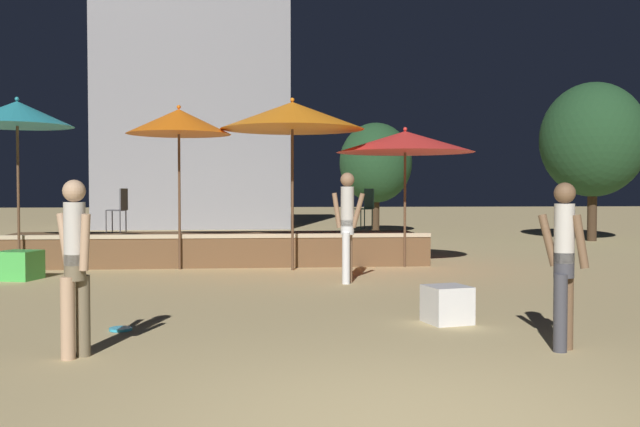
{
  "coord_description": "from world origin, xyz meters",
  "views": [
    {
      "loc": [
        -1.02,
        -4.46,
        1.54
      ],
      "look_at": [
        0.0,
        6.83,
        1.17
      ],
      "focal_mm": 40.0,
      "sensor_mm": 36.0,
      "label": 1
    }
  ],
  "objects_px": {
    "bistro_chair_0": "(366,205)",
    "background_tree_1": "(593,140)",
    "patio_umbrella_3": "(292,116)",
    "frisbee_disc": "(121,329)",
    "person_1": "(75,263)",
    "person_0": "(564,262)",
    "person_2": "(347,222)",
    "cube_seat_2": "(20,265)",
    "background_tree_0": "(376,163)",
    "patio_umbrella_0": "(405,142)",
    "bistro_chair_1": "(120,206)",
    "cube_seat_0": "(447,304)",
    "patio_umbrella_2": "(17,114)",
    "patio_umbrella_1": "(179,122)"
  },
  "relations": [
    {
      "from": "person_1",
      "to": "person_2",
      "type": "height_order",
      "value": "person_2"
    },
    {
      "from": "bistro_chair_0",
      "to": "frisbee_disc",
      "type": "xyz_separation_m",
      "value": [
        -3.93,
        -7.75,
        -1.2
      ]
    },
    {
      "from": "person_1",
      "to": "background_tree_1",
      "type": "height_order",
      "value": "background_tree_1"
    },
    {
      "from": "patio_umbrella_3",
      "to": "person_0",
      "type": "bearing_deg",
      "value": -72.53
    },
    {
      "from": "patio_umbrella_2",
      "to": "cube_seat_0",
      "type": "bearing_deg",
      "value": -41.3
    },
    {
      "from": "cube_seat_0",
      "to": "patio_umbrella_0",
      "type": "bearing_deg",
      "value": 82.68
    },
    {
      "from": "patio_umbrella_1",
      "to": "person_1",
      "type": "bearing_deg",
      "value": -91.39
    },
    {
      "from": "person_2",
      "to": "person_1",
      "type": "bearing_deg",
      "value": -11.75
    },
    {
      "from": "cube_seat_2",
      "to": "bistro_chair_1",
      "type": "distance_m",
      "value": 2.86
    },
    {
      "from": "bistro_chair_0",
      "to": "background_tree_0",
      "type": "height_order",
      "value": "background_tree_0"
    },
    {
      "from": "person_1",
      "to": "cube_seat_0",
      "type": "bearing_deg",
      "value": 152.45
    },
    {
      "from": "cube_seat_2",
      "to": "background_tree_0",
      "type": "relative_size",
      "value": 0.19
    },
    {
      "from": "patio_umbrella_2",
      "to": "frisbee_disc",
      "type": "distance_m",
      "value": 7.31
    },
    {
      "from": "person_2",
      "to": "patio_umbrella_2",
      "type": "bearing_deg",
      "value": -90.16
    },
    {
      "from": "background_tree_0",
      "to": "patio_umbrella_1",
      "type": "bearing_deg",
      "value": -117.44
    },
    {
      "from": "bistro_chair_0",
      "to": "background_tree_1",
      "type": "relative_size",
      "value": 0.19
    },
    {
      "from": "patio_umbrella_3",
      "to": "frisbee_disc",
      "type": "relative_size",
      "value": 13.35
    },
    {
      "from": "patio_umbrella_1",
      "to": "person_2",
      "type": "xyz_separation_m",
      "value": [
        2.98,
        -2.36,
        -1.84
      ]
    },
    {
      "from": "patio_umbrella_2",
      "to": "patio_umbrella_3",
      "type": "distance_m",
      "value": 5.18
    },
    {
      "from": "patio_umbrella_3",
      "to": "cube_seat_2",
      "type": "bearing_deg",
      "value": -167.72
    },
    {
      "from": "person_2",
      "to": "frisbee_disc",
      "type": "xyz_separation_m",
      "value": [
        -2.98,
        -3.71,
        -1.0
      ]
    },
    {
      "from": "bistro_chair_1",
      "to": "person_2",
      "type": "bearing_deg",
      "value": 64.61
    },
    {
      "from": "background_tree_0",
      "to": "background_tree_1",
      "type": "xyz_separation_m",
      "value": [
        5.89,
        -4.33,
        0.55
      ]
    },
    {
      "from": "person_2",
      "to": "background_tree_1",
      "type": "xyz_separation_m",
      "value": [
        8.64,
        9.05,
        2.04
      ]
    },
    {
      "from": "person_2",
      "to": "background_tree_0",
      "type": "xyz_separation_m",
      "value": [
        2.74,
        13.38,
        1.49
      ]
    },
    {
      "from": "patio_umbrella_0",
      "to": "bistro_chair_1",
      "type": "xyz_separation_m",
      "value": [
        -5.76,
        0.96,
        -1.28
      ]
    },
    {
      "from": "patio_umbrella_0",
      "to": "person_1",
      "type": "height_order",
      "value": "patio_umbrella_0"
    },
    {
      "from": "patio_umbrella_1",
      "to": "cube_seat_2",
      "type": "height_order",
      "value": "patio_umbrella_1"
    },
    {
      "from": "patio_umbrella_2",
      "to": "cube_seat_2",
      "type": "height_order",
      "value": "patio_umbrella_2"
    },
    {
      "from": "patio_umbrella_0",
      "to": "bistro_chair_0",
      "type": "relative_size",
      "value": 3.11
    },
    {
      "from": "frisbee_disc",
      "to": "patio_umbrella_1",
      "type": "bearing_deg",
      "value": 89.94
    },
    {
      "from": "cube_seat_2",
      "to": "person_0",
      "type": "height_order",
      "value": "person_0"
    },
    {
      "from": "person_2",
      "to": "cube_seat_0",
      "type": "bearing_deg",
      "value": 31.82
    },
    {
      "from": "cube_seat_2",
      "to": "cube_seat_0",
      "type": "bearing_deg",
      "value": -36.17
    },
    {
      "from": "patio_umbrella_1",
      "to": "patio_umbrella_3",
      "type": "distance_m",
      "value": 2.21
    },
    {
      "from": "person_0",
      "to": "person_2",
      "type": "bearing_deg",
      "value": -119.4
    },
    {
      "from": "frisbee_disc",
      "to": "patio_umbrella_3",
      "type": "bearing_deg",
      "value": 69.12
    },
    {
      "from": "patio_umbrella_1",
      "to": "person_1",
      "type": "distance_m",
      "value": 7.58
    },
    {
      "from": "bistro_chair_0",
      "to": "background_tree_1",
      "type": "distance_m",
      "value": 9.36
    },
    {
      "from": "person_2",
      "to": "bistro_chair_0",
      "type": "height_order",
      "value": "person_2"
    },
    {
      "from": "bistro_chair_1",
      "to": "frisbee_disc",
      "type": "xyz_separation_m",
      "value": [
        1.31,
        -7.07,
        -1.2
      ]
    },
    {
      "from": "person_0",
      "to": "bistro_chair_1",
      "type": "xyz_separation_m",
      "value": [
        -5.72,
        8.44,
        0.36
      ]
    },
    {
      "from": "patio_umbrella_1",
      "to": "person_1",
      "type": "height_order",
      "value": "patio_umbrella_1"
    },
    {
      "from": "frisbee_disc",
      "to": "person_0",
      "type": "bearing_deg",
      "value": -17.25
    },
    {
      "from": "background_tree_0",
      "to": "cube_seat_0",
      "type": "bearing_deg",
      "value": -96.86
    },
    {
      "from": "person_1",
      "to": "bistro_chair_1",
      "type": "height_order",
      "value": "person_1"
    },
    {
      "from": "person_1",
      "to": "bistro_chair_0",
      "type": "distance_m",
      "value": 9.9
    },
    {
      "from": "cube_seat_2",
      "to": "bistro_chair_0",
      "type": "xyz_separation_m",
      "value": [
        6.5,
        3.06,
        0.97
      ]
    },
    {
      "from": "bistro_chair_0",
      "to": "background_tree_1",
      "type": "xyz_separation_m",
      "value": [
        7.69,
        5.01,
        1.83
      ]
    },
    {
      "from": "cube_seat_0",
      "to": "person_2",
      "type": "relative_size",
      "value": 0.31
    }
  ]
}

